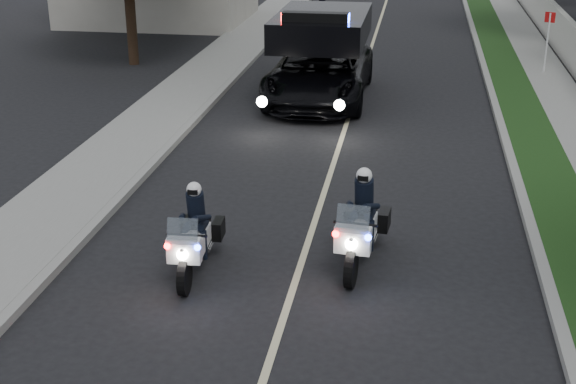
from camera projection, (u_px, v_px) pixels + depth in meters
name	position (u px, v px, depth m)	size (l,w,h in m)	color
ground	(272.00, 354.00, 11.14)	(120.00, 120.00, 0.00)	black
curb_right	(506.00, 143.00, 19.65)	(0.20, 60.00, 0.15)	gray
grass_verge	(535.00, 145.00, 19.55)	(1.20, 60.00, 0.16)	#193814
curb_left	(188.00, 127.00, 20.88)	(0.20, 60.00, 0.15)	gray
sidewalk_left	(148.00, 125.00, 21.05)	(2.00, 60.00, 0.16)	gray
lane_marking	(342.00, 138.00, 20.29)	(0.12, 50.00, 0.01)	#BFB78C
police_moto_left	(196.00, 271.00, 13.47)	(0.65, 1.86, 1.58)	silver
police_moto_right	(360.00, 263.00, 13.75)	(0.71, 2.03, 1.73)	silver
police_suv	(319.00, 99.00, 23.77)	(2.83, 6.11, 2.97)	black
bicycle	(321.00, 47.00, 31.02)	(0.67, 1.91, 1.00)	black
cyclist	(321.00, 47.00, 31.02)	(0.69, 0.46, 1.92)	black
sign_post	(543.00, 76.00, 26.49)	(0.34, 0.34, 2.20)	red
tree_left_near	(134.00, 64.00, 28.21)	(6.44, 6.44, 10.73)	#143812
tree_left_far	(163.00, 31.00, 34.13)	(6.20, 6.20, 10.34)	black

